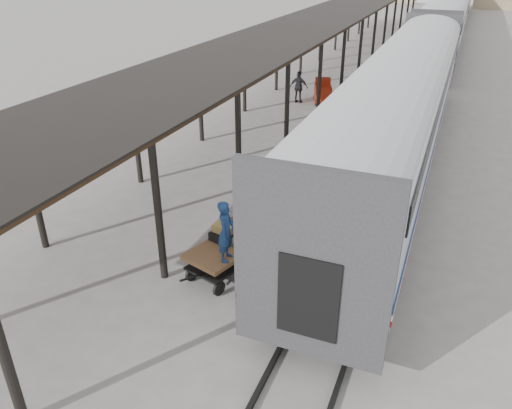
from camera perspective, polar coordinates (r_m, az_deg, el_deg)
The scene contains 9 objects.
ground at distance 14.75m, azimuth -1.83°, elevation -5.21°, with size 160.00×160.00×0.00m, color slate.
train at distance 45.49m, azimuth 20.74°, elevation 19.00°, with size 3.45×76.01×4.01m.
canopy at distance 36.58m, azimuth 9.13°, elevation 20.77°, with size 4.90×64.30×4.15m.
rails at distance 46.07m, azimuth 20.21°, elevation 15.82°, with size 1.54×150.00×0.12m.
baggage_cart at distance 13.50m, azimuth -3.11°, elevation -5.34°, with size 1.90×2.66×0.86m.
suitcase_stack at distance 13.57m, azimuth -2.65°, elevation -3.17°, with size 1.37×1.07×0.46m.
luggage_tug at distance 29.43m, azimuth 7.64°, elevation 12.61°, with size 1.36×1.72×1.33m.
porter at distance 12.38m, azimuth -3.45°, elevation -3.07°, with size 0.59×0.39×1.63m, color navy.
pedestrian at distance 29.23m, azimuth 4.93°, elevation 13.22°, with size 1.05×0.44×1.79m, color black.
Camera 1 is at (5.13, -11.35, 7.90)m, focal length 35.00 mm.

